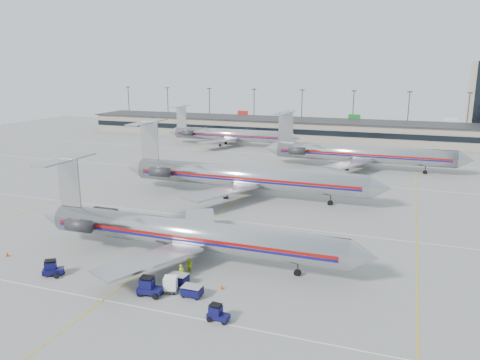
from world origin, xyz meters
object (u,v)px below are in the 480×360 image
at_px(uld_container, 170,284).
at_px(jet_foreground, 184,233).
at_px(jet_second_row, 242,176).
at_px(belt_loader, 156,255).
at_px(tug_center, 149,287).

bearing_deg(uld_container, jet_foreground, 89.39).
bearing_deg(uld_container, jet_second_row, 80.77).
relative_size(jet_foreground, uld_container, 23.04).
height_order(jet_foreground, jet_second_row, jet_second_row).
height_order(uld_container, belt_loader, belt_loader).
bearing_deg(belt_loader, uld_container, -59.21).
xyz_separation_m(jet_second_row, tug_center, (3.84, -39.14, -2.89)).
bearing_deg(tug_center, jet_foreground, 87.54).
distance_m(jet_foreground, tug_center, 10.22).
height_order(jet_second_row, belt_loader, jet_second_row).
relative_size(tug_center, uld_container, 1.38).
xyz_separation_m(jet_foreground, tug_center, (0.84, -9.89, -2.44)).
distance_m(jet_foreground, belt_loader, 4.54).
distance_m(jet_second_row, uld_container, 38.22).
relative_size(tug_center, belt_loader, 0.70).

